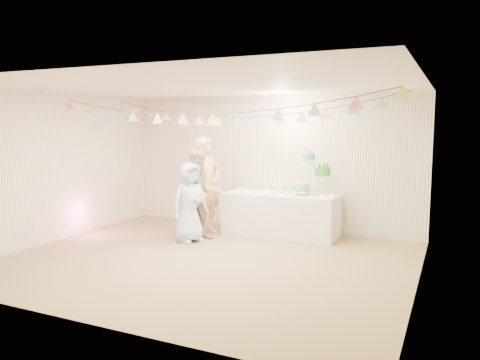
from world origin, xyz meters
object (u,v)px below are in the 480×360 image
at_px(table, 281,214).
at_px(person_adult_b, 200,195).
at_px(person_child, 190,202).
at_px(cake_stand, 311,175).
at_px(person_adult_a, 206,186).

relative_size(table, person_adult_b, 1.29).
relative_size(person_adult_b, person_child, 1.16).
bearing_deg(person_adult_b, table, -5.76).
relative_size(table, cake_stand, 2.69).
bearing_deg(person_child, person_adult_a, 26.77).
height_order(cake_stand, person_adult_a, person_adult_a).
distance_m(table, cake_stand, 0.93).
distance_m(person_adult_a, person_child, 0.65).
bearing_deg(table, person_adult_b, -141.39).
height_order(cake_stand, person_adult_b, person_adult_b).
distance_m(person_adult_a, person_adult_b, 0.45).
bearing_deg(table, cake_stand, 5.19).
height_order(table, person_child, person_child).
bearing_deg(table, person_child, -138.40).
bearing_deg(person_adult_b, cake_stand, -14.53).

